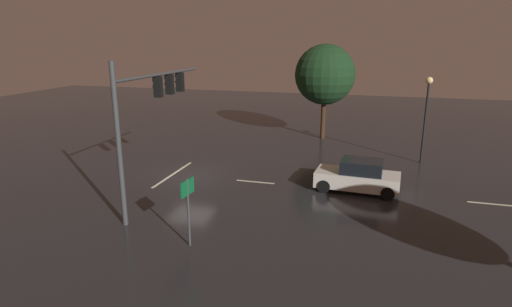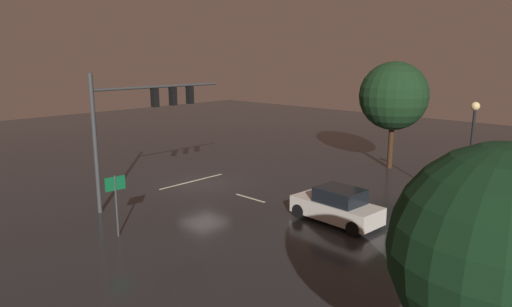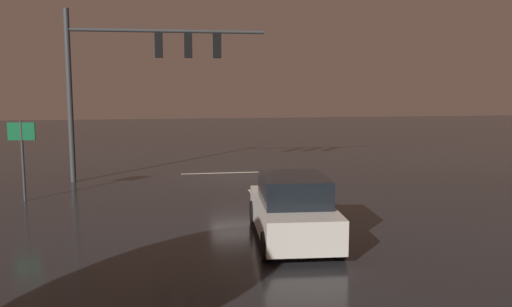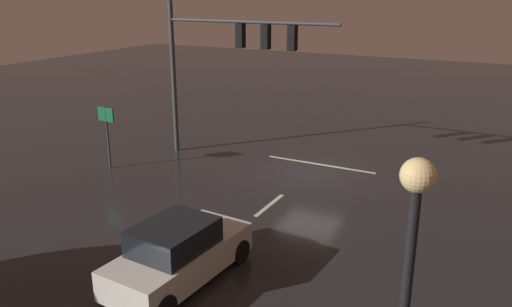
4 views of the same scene
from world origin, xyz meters
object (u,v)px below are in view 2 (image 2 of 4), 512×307
tree_left_near (394,96)px  route_sign (116,193)px  traffic_signal_assembly (144,111)px  street_lamp_left_kerb (472,136)px  tree_right_near (502,254)px  car_approaching (337,206)px

tree_left_near → route_sign: bearing=-7.7°
traffic_signal_assembly → tree_left_near: bearing=158.7°
route_sign → tree_left_near: 20.14m
street_lamp_left_kerb → tree_right_near: 16.87m
street_lamp_left_kerb → tree_right_near: tree_right_near is taller
tree_right_near → route_sign: bearing=-95.3°
street_lamp_left_kerb → traffic_signal_assembly: bearing=-51.3°
street_lamp_left_kerb → route_sign: street_lamp_left_kerb is taller
traffic_signal_assembly → car_approaching: size_ratio=1.80×
car_approaching → street_lamp_left_kerb: street_lamp_left_kerb is taller
traffic_signal_assembly → street_lamp_left_kerb: traffic_signal_assembly is taller
car_approaching → traffic_signal_assembly: bearing=-66.4°
street_lamp_left_kerb → tree_left_near: tree_left_near is taller
tree_left_near → tree_right_near: size_ratio=1.17×
tree_left_near → tree_right_near: 24.69m
route_sign → tree_left_near: tree_left_near is taller
tree_left_near → tree_right_near: tree_left_near is taller
tree_left_near → tree_right_near: (21.16, 12.70, -0.64)m
car_approaching → tree_left_near: size_ratio=0.60×
car_approaching → tree_left_near: tree_left_near is taller
route_sign → tree_right_near: bearing=84.7°
route_sign → tree_left_near: (-19.72, 2.67, 3.09)m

